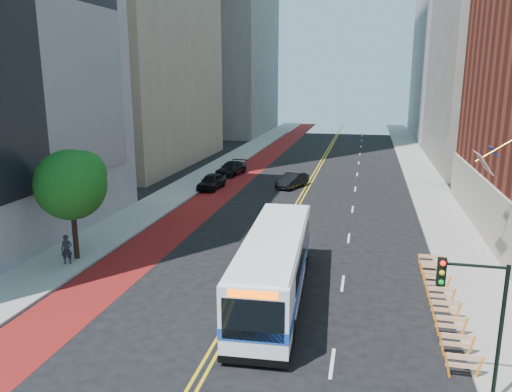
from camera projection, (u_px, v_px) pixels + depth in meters
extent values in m
plane|color=black|center=(228.00, 326.00, 22.52)|extent=(160.00, 160.00, 0.00)
cube|color=gray|center=(196.00, 181.00, 53.52)|extent=(4.00, 140.00, 0.15)
cube|color=gray|center=(431.00, 192.00, 48.44)|extent=(4.00, 140.00, 0.15)
cube|color=maroon|center=(231.00, 183.00, 52.71)|extent=(3.60, 140.00, 0.01)
cube|color=gold|center=(306.00, 187.00, 51.03)|extent=(0.14, 140.00, 0.01)
cube|color=gold|center=(309.00, 187.00, 50.95)|extent=(0.14, 140.00, 0.01)
cube|color=silver|center=(332.00, 363.00, 19.60)|extent=(0.14, 2.20, 0.01)
cube|color=silver|center=(343.00, 283.00, 27.20)|extent=(0.14, 2.20, 0.01)
cube|color=silver|center=(349.00, 238.00, 34.79)|extent=(0.14, 2.20, 0.01)
cube|color=silver|center=(353.00, 209.00, 42.38)|extent=(0.14, 2.20, 0.01)
cube|color=silver|center=(355.00, 189.00, 49.98)|extent=(0.14, 2.20, 0.01)
cube|color=silver|center=(357.00, 174.00, 57.57)|extent=(0.14, 2.20, 0.01)
cube|color=silver|center=(359.00, 163.00, 65.16)|extent=(0.14, 2.20, 0.01)
cube|color=silver|center=(360.00, 154.00, 72.76)|extent=(0.14, 2.20, 0.01)
cube|color=silver|center=(361.00, 147.00, 80.35)|extent=(0.14, 2.20, 0.01)
cube|color=silver|center=(362.00, 141.00, 87.94)|extent=(0.14, 2.20, 0.01)
cube|color=silver|center=(362.00, 135.00, 95.54)|extent=(0.14, 2.20, 0.01)
cube|color=silver|center=(363.00, 131.00, 103.13)|extent=(0.14, 2.20, 0.01)
cube|color=#9E9384|center=(502.00, 228.00, 30.47)|extent=(0.50, 36.00, 4.00)
cube|color=black|center=(498.00, 237.00, 31.61)|extent=(0.35, 2.80, 2.20)
cube|color=black|center=(476.00, 209.00, 38.25)|extent=(0.35, 2.80, 2.20)
cylinder|color=#A57F33|center=(506.00, 144.00, 25.65)|extent=(2.85, 0.12, 2.05)
cube|color=#B21419|center=(483.00, 163.00, 26.10)|extent=(0.75, 1.90, 1.05)
cube|color=navy|center=(494.00, 151.00, 26.28)|extent=(0.39, 0.85, 0.52)
cube|color=orange|center=(447.00, 365.00, 18.59)|extent=(0.32, 0.06, 0.99)
cube|color=orange|center=(479.00, 369.00, 18.36)|extent=(0.32, 0.06, 0.99)
cube|color=orange|center=(464.00, 357.00, 18.38)|extent=(1.25, 0.05, 0.22)
cube|color=orange|center=(463.00, 366.00, 18.46)|extent=(1.25, 0.05, 0.18)
cube|color=orange|center=(442.00, 344.00, 20.06)|extent=(0.32, 0.06, 0.99)
cube|color=orange|center=(471.00, 347.00, 19.83)|extent=(0.32, 0.06, 0.99)
cube|color=orange|center=(457.00, 337.00, 19.85)|extent=(1.25, 0.05, 0.22)
cube|color=orange|center=(456.00, 344.00, 19.93)|extent=(1.25, 0.05, 0.18)
cube|color=orange|center=(437.00, 326.00, 21.53)|extent=(0.32, 0.06, 0.99)
cube|color=orange|center=(464.00, 329.00, 21.30)|extent=(0.32, 0.06, 0.99)
cube|color=orange|center=(451.00, 319.00, 21.32)|extent=(1.25, 0.05, 0.22)
cube|color=orange|center=(450.00, 326.00, 21.40)|extent=(1.25, 0.05, 0.18)
cube|color=orange|center=(432.00, 310.00, 23.00)|extent=(0.32, 0.06, 0.99)
cube|color=orange|center=(458.00, 312.00, 22.77)|extent=(0.32, 0.06, 0.99)
cube|color=orange|center=(446.00, 303.00, 22.79)|extent=(1.25, 0.05, 0.22)
cube|color=orange|center=(445.00, 310.00, 22.87)|extent=(1.25, 0.05, 0.18)
cube|color=orange|center=(429.00, 296.00, 24.47)|extent=(0.32, 0.06, 0.99)
cube|color=orange|center=(452.00, 298.00, 24.24)|extent=(0.32, 0.06, 0.99)
cube|color=orange|center=(441.00, 289.00, 24.26)|extent=(1.25, 0.05, 0.22)
cube|color=orange|center=(441.00, 296.00, 24.35)|extent=(1.25, 0.05, 0.18)
cube|color=orange|center=(425.00, 283.00, 25.94)|extent=(0.32, 0.06, 0.99)
cube|color=orange|center=(448.00, 285.00, 25.71)|extent=(0.32, 0.06, 0.99)
cube|color=orange|center=(437.00, 277.00, 25.73)|extent=(1.25, 0.05, 0.22)
cube|color=orange|center=(437.00, 283.00, 25.82)|extent=(1.25, 0.05, 0.18)
cube|color=orange|center=(422.00, 272.00, 27.42)|extent=(0.32, 0.06, 0.99)
cube|color=orange|center=(444.00, 274.00, 27.18)|extent=(0.32, 0.06, 0.99)
cube|color=orange|center=(434.00, 266.00, 27.21)|extent=(1.25, 0.05, 0.22)
cube|color=orange|center=(433.00, 272.00, 27.29)|extent=(1.25, 0.05, 0.18)
cube|color=orange|center=(420.00, 262.00, 28.89)|extent=(0.32, 0.06, 0.99)
cube|color=orange|center=(440.00, 264.00, 28.65)|extent=(0.32, 0.06, 0.99)
cube|color=orange|center=(430.00, 257.00, 28.68)|extent=(1.25, 0.05, 0.22)
cube|color=orange|center=(430.00, 262.00, 28.76)|extent=(1.25, 0.05, 0.18)
cylinder|color=black|center=(75.00, 233.00, 30.20)|extent=(0.32, 0.32, 3.20)
sphere|color=#104C14|center=(71.00, 185.00, 29.50)|extent=(4.20, 4.20, 4.20)
sphere|color=#104C14|center=(83.00, 174.00, 29.61)|extent=(2.80, 2.80, 2.80)
sphere|color=#104C14|center=(60.00, 179.00, 29.23)|extent=(2.40, 2.40, 2.40)
cylinder|color=black|center=(500.00, 337.00, 16.40)|extent=(0.14, 0.14, 5.00)
cylinder|color=black|center=(475.00, 266.00, 16.05)|extent=(2.00, 0.10, 0.10)
cube|color=black|center=(441.00, 272.00, 16.33)|extent=(0.28, 0.22, 0.95)
sphere|color=red|center=(443.00, 263.00, 16.12)|extent=(0.18, 0.18, 0.18)
sphere|color=yellow|center=(442.00, 273.00, 16.20)|extent=(0.18, 0.18, 0.18)
sphere|color=#0CA526|center=(441.00, 282.00, 16.27)|extent=(0.18, 0.18, 0.18)
cube|color=white|center=(274.00, 265.00, 24.73)|extent=(3.43, 12.74, 2.99)
cube|color=#1942A9|center=(274.00, 274.00, 24.84)|extent=(3.48, 12.78, 0.47)
cube|color=black|center=(276.00, 250.00, 25.42)|extent=(3.27, 8.96, 1.00)
cube|color=black|center=(253.00, 320.00, 18.66)|extent=(2.41, 0.24, 1.68)
cube|color=black|center=(287.00, 221.00, 30.65)|extent=(2.19, 0.23, 1.05)
cube|color=#FF5905|center=(253.00, 294.00, 18.41)|extent=(1.91, 0.19, 0.32)
cube|color=white|center=(274.00, 236.00, 24.37)|extent=(3.26, 12.10, 0.13)
cube|color=black|center=(274.00, 293.00, 25.08)|extent=(3.46, 12.77, 0.32)
cylinder|color=black|center=(233.00, 327.00, 21.37)|extent=(0.37, 1.07, 1.05)
cylinder|color=black|center=(291.00, 332.00, 20.98)|extent=(0.37, 1.07, 1.05)
cylinder|color=black|center=(260.00, 264.00, 28.63)|extent=(0.37, 1.07, 1.05)
cylinder|color=black|center=(304.00, 266.00, 28.24)|extent=(0.37, 1.07, 1.05)
cylinder|color=black|center=(264.00, 255.00, 30.08)|extent=(0.37, 1.07, 1.05)
cylinder|color=black|center=(305.00, 257.00, 29.69)|extent=(0.37, 1.07, 1.05)
imported|color=black|center=(211.00, 181.00, 49.89)|extent=(2.12, 4.67, 1.55)
imported|color=black|center=(292.00, 180.00, 50.67)|extent=(2.99, 4.80, 1.49)
imported|color=black|center=(231.00, 169.00, 56.99)|extent=(2.96, 5.49, 1.51)
imported|color=black|center=(67.00, 250.00, 29.45)|extent=(0.75, 0.63, 1.76)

